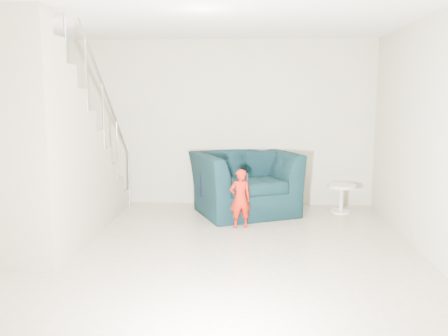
{
  "coord_description": "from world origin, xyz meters",
  "views": [
    {
      "loc": [
        0.54,
        -5.05,
        1.84
      ],
      "look_at": [
        0.15,
        1.2,
        0.85
      ],
      "focal_mm": 38.0,
      "sensor_mm": 36.0,
      "label": 1
    }
  ],
  "objects_px": {
    "side_table": "(341,194)",
    "staircase": "(46,167)",
    "armchair": "(245,183)",
    "toddler": "(240,199)"
  },
  "relations": [
    {
      "from": "side_table",
      "to": "staircase",
      "type": "distance_m",
      "value": 4.31
    },
    {
      "from": "armchair",
      "to": "staircase",
      "type": "xyz_separation_m",
      "value": [
        -2.41,
        -1.59,
        0.48
      ]
    },
    {
      "from": "toddler",
      "to": "side_table",
      "type": "distance_m",
      "value": 1.81
    },
    {
      "from": "side_table",
      "to": "armchair",
      "type": "bearing_deg",
      "value": -176.19
    },
    {
      "from": "toddler",
      "to": "staircase",
      "type": "relative_size",
      "value": 0.23
    },
    {
      "from": "toddler",
      "to": "staircase",
      "type": "height_order",
      "value": "staircase"
    },
    {
      "from": "armchair",
      "to": "side_table",
      "type": "xyz_separation_m",
      "value": [
        1.49,
        0.1,
        -0.17
      ]
    },
    {
      "from": "armchair",
      "to": "staircase",
      "type": "height_order",
      "value": "staircase"
    },
    {
      "from": "armchair",
      "to": "toddler",
      "type": "height_order",
      "value": "armchair"
    },
    {
      "from": "armchair",
      "to": "side_table",
      "type": "bearing_deg",
      "value": -20.04
    }
  ]
}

